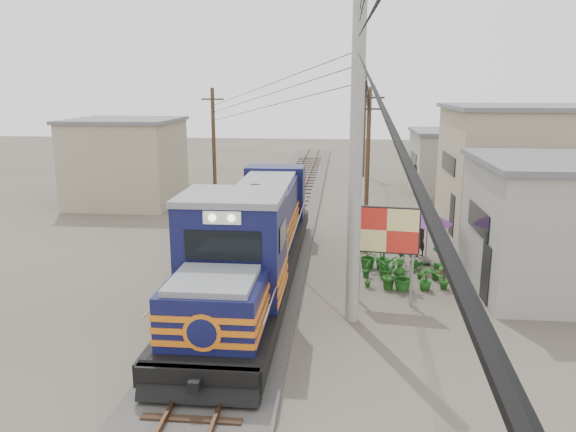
# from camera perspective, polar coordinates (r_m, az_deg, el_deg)

# --- Properties ---
(ground) EXTENTS (120.00, 120.00, 0.00)m
(ground) POSITION_cam_1_polar(r_m,az_deg,el_deg) (18.65, -4.52, -9.44)
(ground) COLOR #473F35
(ground) RESTS_ON ground
(ballast) EXTENTS (3.60, 70.00, 0.16)m
(ballast) POSITION_cam_1_polar(r_m,az_deg,el_deg) (28.03, -1.00, -1.46)
(ballast) COLOR #595651
(ballast) RESTS_ON ground
(track) EXTENTS (1.15, 70.00, 0.12)m
(track) POSITION_cam_1_polar(r_m,az_deg,el_deg) (27.98, -1.00, -1.10)
(track) COLOR #51331E
(track) RESTS_ON ground
(locomotive) EXTENTS (2.98, 16.23, 4.02)m
(locomotive) POSITION_cam_1_polar(r_m,az_deg,el_deg) (20.07, -3.56, -2.48)
(locomotive) COLOR black
(locomotive) RESTS_ON ground
(utility_pole_main) EXTENTS (0.40, 0.40, 10.00)m
(utility_pole_main) POSITION_cam_1_polar(r_m,az_deg,el_deg) (16.59, 6.91, 5.61)
(utility_pole_main) COLOR #9E9B93
(utility_pole_main) RESTS_ON ground
(wooden_pole_mid) EXTENTS (1.60, 0.24, 7.00)m
(wooden_pole_mid) POSITION_cam_1_polar(r_m,az_deg,el_deg) (31.17, 8.12, 6.63)
(wooden_pole_mid) COLOR #4C3826
(wooden_pole_mid) RESTS_ON ground
(wooden_pole_far) EXTENTS (1.60, 0.24, 7.50)m
(wooden_pole_far) POSITION_cam_1_polar(r_m,az_deg,el_deg) (45.09, 7.77, 8.94)
(wooden_pole_far) COLOR #4C3826
(wooden_pole_far) RESTS_ON ground
(wooden_pole_left) EXTENTS (1.60, 0.24, 7.00)m
(wooden_pole_left) POSITION_cam_1_polar(r_m,az_deg,el_deg) (36.04, -7.55, 7.51)
(wooden_pole_left) COLOR #4C3826
(wooden_pole_left) RESTS_ON ground
(power_lines) EXTENTS (9.65, 19.00, 3.30)m
(power_lines) POSITION_cam_1_polar(r_m,az_deg,el_deg) (25.64, -1.78, 14.07)
(power_lines) COLOR black
(power_lines) RESTS_ON ground
(shophouse_mid) EXTENTS (8.40, 7.35, 6.20)m
(shophouse_mid) POSITION_cam_1_polar(r_m,az_deg,el_deg) (30.70, 23.38, 4.51)
(shophouse_mid) COLOR gray
(shophouse_mid) RESTS_ON ground
(shophouse_back) EXTENTS (6.30, 6.30, 4.20)m
(shophouse_back) POSITION_cam_1_polar(r_m,az_deg,el_deg) (40.06, 16.93, 5.36)
(shophouse_back) COLOR gray
(shophouse_back) RESTS_ON ground
(shophouse_left) EXTENTS (6.30, 6.30, 5.20)m
(shophouse_left) POSITION_cam_1_polar(r_m,az_deg,el_deg) (35.74, -16.10, 5.34)
(shophouse_left) COLOR gray
(shophouse_left) RESTS_ON ground
(billboard) EXTENTS (2.14, 0.39, 3.31)m
(billboard) POSITION_cam_1_polar(r_m,az_deg,el_deg) (18.63, 9.99, -1.70)
(billboard) COLOR #99999E
(billboard) RESTS_ON ground
(market_umbrella) EXTENTS (2.04, 2.04, 2.24)m
(market_umbrella) POSITION_cam_1_polar(r_m,az_deg,el_deg) (23.18, 14.02, -0.15)
(market_umbrella) COLOR black
(market_umbrella) RESTS_ON ground
(vendor) EXTENTS (0.65, 0.61, 1.50)m
(vendor) POSITION_cam_1_polar(r_m,az_deg,el_deg) (24.52, 13.27, -2.34)
(vendor) COLOR black
(vendor) RESTS_ON ground
(plant_nursery) EXTENTS (3.39, 3.36, 1.11)m
(plant_nursery) POSITION_cam_1_polar(r_m,az_deg,el_deg) (21.57, 10.77, -5.10)
(plant_nursery) COLOR #1D5718
(plant_nursery) RESTS_ON ground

